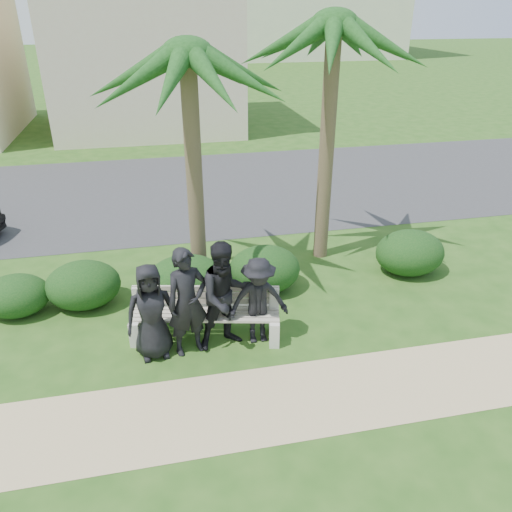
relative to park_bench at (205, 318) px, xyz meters
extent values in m
plane|color=#234A15|center=(0.52, -0.03, -0.40)|extent=(160.00, 160.00, 0.00)
cube|color=tan|center=(0.52, -1.83, -0.40)|extent=(30.00, 1.60, 0.01)
cube|color=#2D2D30|center=(0.52, 7.97, -0.40)|extent=(160.00, 8.00, 0.01)
cube|color=beige|center=(-0.48, 17.97, 3.10)|extent=(8.00, 8.00, 7.00)
cube|color=gray|center=(0.00, -0.04, 0.07)|extent=(2.61, 1.12, 0.04)
cube|color=gray|center=(0.00, 0.21, 0.34)|extent=(2.50, 0.59, 0.30)
cube|color=beige|center=(-1.19, -0.04, -0.17)|extent=(0.29, 0.61, 0.47)
cube|color=beige|center=(1.19, -0.04, -0.17)|extent=(0.29, 0.61, 0.47)
imported|color=black|center=(-0.88, -0.30, 0.43)|extent=(0.87, 0.61, 1.67)
imported|color=black|center=(-0.30, -0.32, 0.55)|extent=(0.80, 0.64, 1.90)
imported|color=black|center=(0.34, -0.27, 0.56)|extent=(1.08, 0.92, 1.92)
imported|color=black|center=(0.89, -0.27, 0.39)|extent=(1.03, 0.60, 1.59)
ellipsoid|color=#0E3410|center=(-3.38, 1.52, 0.00)|extent=(1.23, 1.01, 0.80)
ellipsoid|color=#0E3410|center=(-2.17, 1.58, 0.06)|extent=(1.41, 1.17, 0.92)
ellipsoid|color=#0E3410|center=(-0.22, 1.21, 0.11)|extent=(1.56, 1.29, 1.02)
ellipsoid|color=#0E3410|center=(1.38, 1.44, 0.08)|extent=(1.47, 1.21, 0.96)
ellipsoid|color=#0E3410|center=(4.63, 1.51, 0.09)|extent=(1.50, 1.24, 0.98)
cylinder|color=brown|center=(0.13, 2.07, 1.86)|extent=(0.32, 0.32, 4.53)
cylinder|color=brown|center=(3.01, 2.69, 2.08)|extent=(0.32, 0.32, 4.96)
camera|label=1|loc=(-0.64, -7.26, 4.84)|focal=35.00mm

